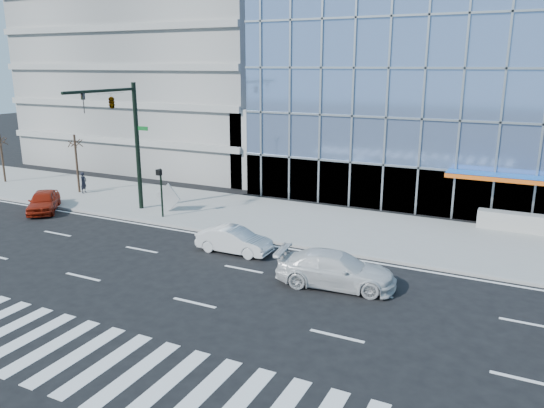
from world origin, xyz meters
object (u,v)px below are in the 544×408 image
at_px(street_tree_far, 0,140).
at_px(white_sedan, 234,240).
at_px(white_suv, 336,269).
at_px(tilted_panel, 168,197).
at_px(traffic_signal, 119,117).
at_px(ped_signal_post, 161,185).
at_px(red_sedan, 44,201).
at_px(pedestrian, 84,183).
at_px(street_tree_near, 75,143).

xyz_separation_m(street_tree_far, white_sedan, (24.46, -5.70, -2.80)).
xyz_separation_m(white_suv, white_sedan, (-6.00, 1.69, -0.10)).
xyz_separation_m(white_sedan, tilted_panel, (-7.38, 4.37, 0.43)).
xyz_separation_m(traffic_signal, white_suv, (15.46, -4.46, -5.42)).
bearing_deg(ped_signal_post, white_sedan, -24.30).
xyz_separation_m(ped_signal_post, white_sedan, (6.96, -3.14, -1.50)).
relative_size(red_sedan, pedestrian, 2.63).
distance_m(white_suv, white_sedan, 6.23).
distance_m(traffic_signal, pedestrian, 8.85).
xyz_separation_m(traffic_signal, street_tree_near, (-7.00, 2.93, -2.39)).
distance_m(traffic_signal, red_sedan, 7.87).
xyz_separation_m(street_tree_far, white_suv, (30.46, -7.39, -2.70)).
bearing_deg(tilted_panel, ped_signal_post, -70.98).
bearing_deg(traffic_signal, street_tree_far, 168.95).
bearing_deg(street_tree_near, ped_signal_post, -15.06).
xyz_separation_m(street_tree_far, tilted_panel, (17.08, -1.33, -2.38)).
bearing_deg(pedestrian, white_suv, -117.22).
bearing_deg(red_sedan, street_tree_near, 70.66).
height_order(street_tree_near, white_suv, street_tree_near).
xyz_separation_m(street_tree_near, white_sedan, (16.46, -5.70, -3.14)).
bearing_deg(traffic_signal, tilted_panel, 37.52).
bearing_deg(white_suv, ped_signal_post, 61.84).
xyz_separation_m(white_suv, red_sedan, (-20.88, 2.86, -0.06)).
distance_m(street_tree_far, white_sedan, 25.27).
height_order(traffic_signal, pedestrian, traffic_signal).
xyz_separation_m(ped_signal_post, street_tree_far, (-17.50, 2.56, 1.30)).
bearing_deg(tilted_panel, white_sedan, -30.43).
bearing_deg(white_suv, street_tree_near, 64.07).
relative_size(white_sedan, pedestrian, 2.54).
height_order(traffic_signal, tilted_panel, traffic_signal).
height_order(ped_signal_post, red_sedan, ped_signal_post).
bearing_deg(street_tree_near, white_suv, -18.20).
xyz_separation_m(ped_signal_post, street_tree_near, (-9.50, 2.56, 1.64)).
distance_m(traffic_signal, street_tree_near, 7.96).
xyz_separation_m(ped_signal_post, red_sedan, (-7.92, -1.97, -1.45)).
distance_m(street_tree_far, pedestrian, 8.87).
distance_m(white_sedan, tilted_panel, 8.59).
height_order(traffic_signal, ped_signal_post, traffic_signal).
distance_m(white_suv, pedestrian, 23.16).
xyz_separation_m(pedestrian, tilted_panel, (8.58, -1.31, 0.15)).
relative_size(white_sedan, tilted_panel, 2.99).
relative_size(street_tree_near, white_sedan, 1.09).
distance_m(ped_signal_post, white_sedan, 7.79).
relative_size(street_tree_far, pedestrian, 2.53).
relative_size(street_tree_near, tilted_panel, 3.25).
height_order(street_tree_near, street_tree_far, street_tree_near).
bearing_deg(ped_signal_post, tilted_panel, 108.83).
height_order(street_tree_far, white_sedan, street_tree_far).
xyz_separation_m(street_tree_near, pedestrian, (0.50, -0.02, -2.86)).
height_order(white_sedan, pedestrian, pedestrian).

